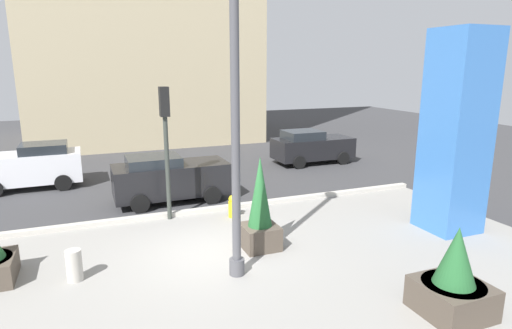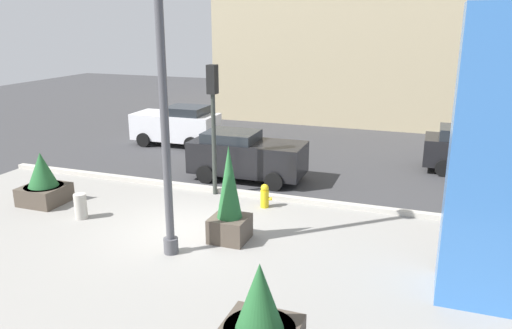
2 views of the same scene
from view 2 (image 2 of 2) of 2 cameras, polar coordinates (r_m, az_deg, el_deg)
ground_plane at (r=17.37m, az=-1.35°, el=-2.50°), size 60.00×60.00×0.00m
plaza_pavement at (r=12.40m, az=-11.66°, el=-10.80°), size 18.00×10.00×0.02m
curb_strip at (r=16.57m, az=-2.46°, el=-3.15°), size 18.00×0.24×0.16m
lamp_post at (r=11.65m, az=-10.43°, el=6.27°), size 0.44×0.44×7.38m
art_pillar_blue at (r=10.70m, az=24.95°, el=0.45°), size 1.46×1.46×5.87m
potted_plant_by_pillar at (r=8.68m, az=0.40°, el=-17.76°), size 1.27×1.27×1.83m
potted_plant_near_left at (r=12.88m, az=-3.05°, el=-4.33°), size 0.94×0.94×2.55m
potted_plant_near_right at (r=16.92m, az=-23.04°, el=-1.87°), size 1.25×1.25×1.65m
fire_hydrant at (r=15.33m, az=1.01°, el=-3.61°), size 0.36×0.26×0.75m
concrete_bollard at (r=15.35m, az=-19.32°, el=-4.51°), size 0.36×0.36×0.75m
traffic_light_far_side at (r=15.94m, az=-4.90°, el=6.42°), size 0.28×0.42×4.22m
car_intersection at (r=17.91m, az=-1.14°, el=1.04°), size 4.10×2.02×1.72m
car_curb_west at (r=23.26m, az=-8.99°, el=4.44°), size 3.88×1.99×1.80m
car_passing_lane at (r=20.43m, az=23.98°, el=1.43°), size 4.04×2.03×1.69m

